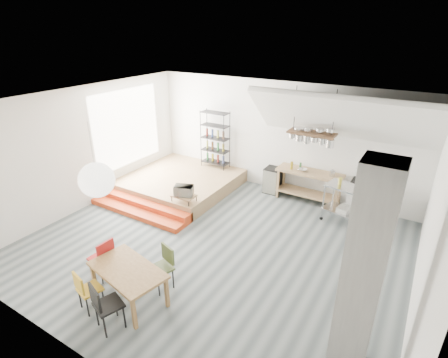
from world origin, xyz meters
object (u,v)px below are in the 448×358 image
Objects in this scene: dining_table at (128,272)px; mini_fridge at (273,180)px; stove at (361,198)px; rolling_cart at (346,200)px.

dining_table is 2.03× the size of mini_fridge.
dining_table is 5.45m from mini_fridge.
mini_fridge is at bearing 178.99° from stove.
mini_fridge is (-2.27, 0.73, -0.27)m from rolling_cart.
stove is at bearing -1.01° from mini_fridge.
stove is 6.11m from dining_table.
rolling_cart is at bearing -17.89° from mini_fridge.
rolling_cart is 2.40m from mini_fridge.
rolling_cart is (2.64, 4.70, 0.05)m from dining_table.
mini_fridge is (-2.50, 0.04, -0.10)m from stove.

